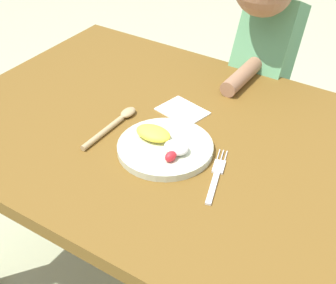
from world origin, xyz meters
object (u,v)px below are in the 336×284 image
(spoon, at_px, (115,123))
(person, at_px, (261,88))
(fork, at_px, (216,176))
(plate, at_px, (165,146))

(spoon, bearing_deg, person, -18.32)
(fork, bearing_deg, spoon, 65.40)
(plate, distance_m, fork, 0.17)
(person, bearing_deg, fork, 103.35)
(person, bearing_deg, plate, 88.70)
(spoon, xyz_separation_m, person, (0.19, 0.59, -0.12))
(plate, relative_size, fork, 1.23)
(person, bearing_deg, spoon, 72.00)
(plate, relative_size, spoon, 1.11)
(plate, bearing_deg, person, 88.70)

